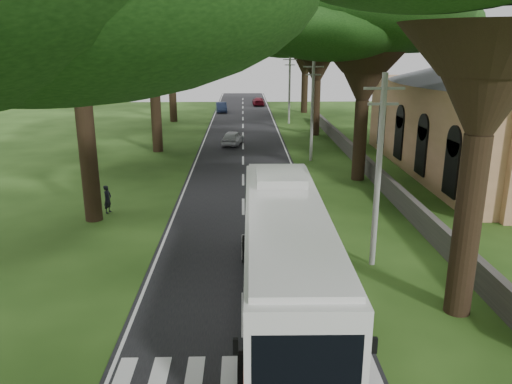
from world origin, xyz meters
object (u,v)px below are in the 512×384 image
coach_bus (285,255)px  distant_car_a (233,138)px  pole_far (289,88)px  distant_car_b (221,107)px  distant_car_c (258,101)px  pole_near (379,169)px  pole_mid (312,109)px  pedestrian (108,199)px  church (496,106)px

coach_bus → distant_car_a: size_ratio=3.35×
pole_far → distant_car_b: bearing=128.6°
pole_far → distant_car_c: pole_far is taller
pole_near → pole_mid: 20.00m
coach_bus → pedestrian: bearing=130.3°
pole_mid → distant_car_a: pole_mid is taller
church → distant_car_a: church is taller
distant_car_b → pedestrian: 43.70m
pole_near → distant_car_c: (-3.08, 58.53, -3.54)m
pole_near → distant_car_c: 58.72m
pole_mid → pole_far: 20.00m
pole_far → distant_car_c: 19.11m
pole_near → pole_mid: same height
distant_car_b → distant_car_c: distant_car_b is taller
coach_bus → distant_car_a: 30.50m
church → pole_far: size_ratio=3.00×
church → pedestrian: (-25.40, -8.36, -4.12)m
distant_car_b → pole_mid: bearing=-79.8°
pedestrian → pole_near: bearing=-101.4°
church → distant_car_b: bearing=120.7°
pole_near → distant_car_b: (-8.50, 50.65, -3.49)m
church → pole_far: bearing=116.8°
church → pole_near: size_ratio=3.00×
pole_near → distant_car_c: pole_near is taller
coach_bus → distant_car_a: (-2.41, 30.37, -1.38)m
pole_mid → church: bearing=-19.8°
coach_bus → distant_car_a: bearing=95.3°
church → coach_bus: 25.47m
pole_mid → distant_car_c: 38.81m
distant_car_b → pedestrian: bearing=-101.3°
church → pole_mid: size_ratio=3.00×
pole_far → distant_car_c: size_ratio=1.89×
pedestrian → distant_car_b: bearing=11.5°
church → coach_bus: size_ratio=1.83×
pole_mid → distant_car_a: 9.91m
church → distant_car_a: 22.26m
coach_bus → pole_far: bearing=85.5°
church → pole_mid: bearing=160.2°
pole_mid → distant_car_c: bearing=94.6°
pole_far → pole_near: bearing=-90.0°
church → pedestrian: bearing=-161.8°
pole_far → pedestrian: pole_far is taller
coach_bus → pole_near: bearing=43.3°
church → pedestrian: 27.06m
pole_far → pole_mid: bearing=-90.0°
coach_bus → distant_car_c: coach_bus is taller
pole_mid → distant_car_b: bearing=105.5°
pedestrian → distant_car_c: bearing=6.4°
pedestrian → coach_bus: bearing=-123.1°
distant_car_a → pole_mid: bearing=144.5°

